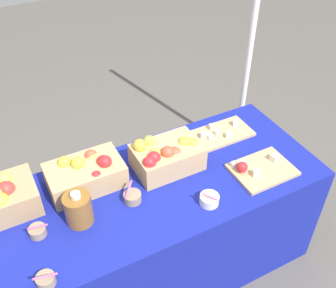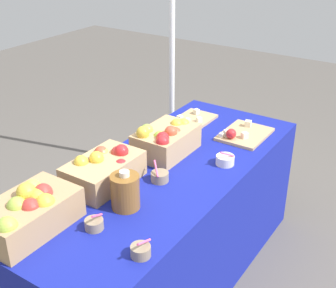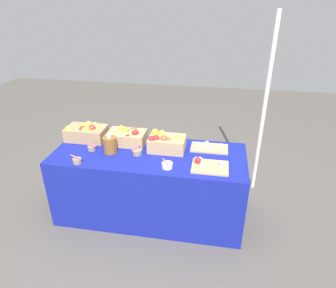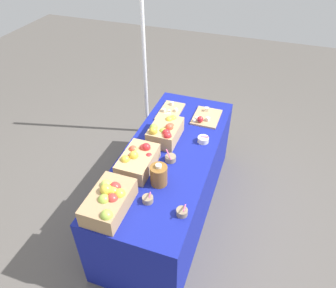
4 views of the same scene
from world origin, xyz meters
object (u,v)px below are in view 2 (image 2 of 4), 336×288
(apple_crate_right, at_px, (166,140))
(sample_bowl_near, at_px, (225,160))
(apple_crate_middle, at_px, (104,169))
(apple_crate_left, at_px, (29,212))
(cutting_board_back, at_px, (190,122))
(sample_bowl_mid, at_px, (94,224))
(sample_bowl_far, at_px, (141,251))
(cutting_board_front, at_px, (243,134))
(tent_pole, at_px, (172,51))
(cider_jug, at_px, (125,191))
(sample_bowl_extra, at_px, (160,177))

(apple_crate_right, height_order, sample_bowl_near, apple_crate_right)
(apple_crate_middle, bearing_deg, apple_crate_left, 178.34)
(apple_crate_right, bearing_deg, cutting_board_back, 13.16)
(sample_bowl_near, distance_m, sample_bowl_mid, 0.83)
(apple_crate_left, bearing_deg, sample_bowl_far, -76.56)
(apple_crate_middle, height_order, sample_bowl_far, apple_crate_middle)
(cutting_board_front, distance_m, tent_pole, 1.05)
(apple_crate_right, bearing_deg, sample_bowl_mid, -170.07)
(apple_crate_middle, bearing_deg, sample_bowl_far, -125.78)
(sample_bowl_far, distance_m, tent_pole, 2.03)
(cutting_board_front, distance_m, sample_bowl_mid, 1.18)
(apple_crate_left, xyz_separation_m, apple_crate_right, (0.89, -0.09, -0.00))
(cutting_board_front, bearing_deg, cider_jug, 172.71)
(tent_pole, bearing_deg, sample_bowl_far, -150.37)
(sample_bowl_extra, relative_size, cider_jug, 0.54)
(cider_jug, bearing_deg, apple_crate_left, 146.13)
(tent_pole, bearing_deg, apple_crate_left, -164.88)
(apple_crate_middle, distance_m, sample_bowl_mid, 0.38)
(apple_crate_right, xyz_separation_m, sample_bowl_extra, (-0.27, -0.14, -0.06))
(sample_bowl_near, xyz_separation_m, sample_bowl_extra, (-0.33, 0.19, -0.00))
(cutting_board_back, relative_size, sample_bowl_extra, 3.71)
(tent_pole, bearing_deg, sample_bowl_extra, -149.32)
(sample_bowl_near, height_order, sample_bowl_extra, sample_bowl_extra)
(apple_crate_left, bearing_deg, apple_crate_right, -6.07)
(cutting_board_front, bearing_deg, sample_bowl_far, -173.74)
(cutting_board_front, height_order, tent_pole, tent_pole)
(apple_crate_middle, bearing_deg, cutting_board_front, -21.87)
(cutting_board_back, distance_m, sample_bowl_mid, 1.18)
(cider_jug, relative_size, tent_pole, 0.09)
(apple_crate_left, relative_size, sample_bowl_mid, 4.20)
(sample_bowl_mid, bearing_deg, cutting_board_back, 11.11)
(cutting_board_back, xyz_separation_m, sample_bowl_mid, (-1.16, -0.23, 0.01))
(sample_bowl_far, bearing_deg, apple_crate_middle, 54.22)
(cutting_board_front, distance_m, sample_bowl_extra, 0.71)
(sample_bowl_near, relative_size, sample_bowl_far, 0.99)
(sample_bowl_far, distance_m, cider_jug, 0.35)
(apple_crate_left, height_order, apple_crate_right, apple_crate_left)
(apple_crate_left, height_order, sample_bowl_extra, apple_crate_left)
(apple_crate_left, height_order, tent_pole, tent_pole)
(sample_bowl_far, height_order, sample_bowl_extra, same)
(cutting_board_back, relative_size, sample_bowl_near, 3.77)
(sample_bowl_mid, xyz_separation_m, tent_pole, (1.72, 0.73, 0.25))
(sample_bowl_near, bearing_deg, apple_crate_middle, 139.98)
(cutting_board_front, xyz_separation_m, tent_pole, (0.55, 0.86, 0.26))
(cider_jug, bearing_deg, sample_bowl_mid, 176.99)
(sample_bowl_mid, distance_m, sample_bowl_far, 0.27)
(apple_crate_left, distance_m, sample_bowl_mid, 0.28)
(sample_bowl_extra, xyz_separation_m, cider_jug, (-0.27, -0.00, 0.06))
(sample_bowl_mid, distance_m, tent_pole, 1.88)
(cutting_board_back, distance_m, sample_bowl_far, 1.29)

